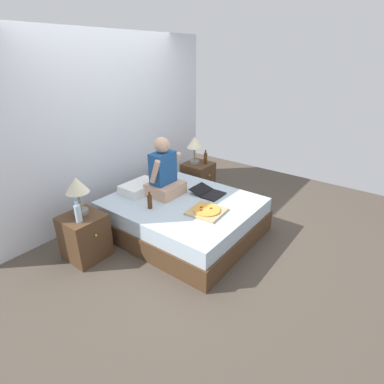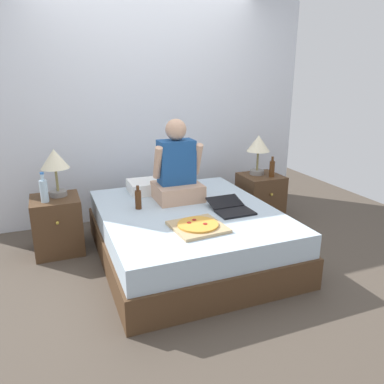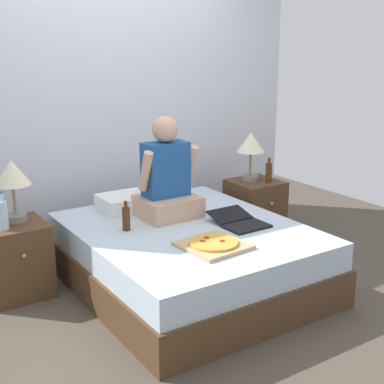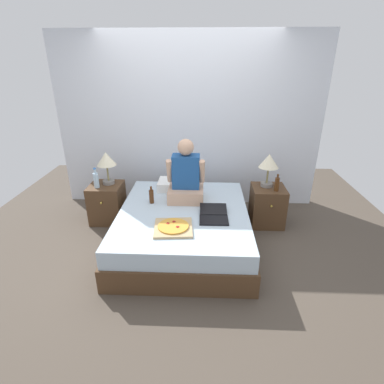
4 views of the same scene
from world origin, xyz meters
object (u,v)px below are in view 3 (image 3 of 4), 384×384
at_px(beer_bottle, 269,172).
at_px(nightstand_left, 16,259).
at_px(pizza_box, 213,244).
at_px(water_bottle, 3,214).
at_px(lamp_on_right_nightstand, 251,146).
at_px(person_seated, 167,180).
at_px(beer_bottle_on_bed, 126,218).
at_px(laptop, 241,222).
at_px(lamp_on_left_nightstand, 12,177).
at_px(nightstand_right, 255,209).
at_px(bed, 188,257).

bearing_deg(beer_bottle, nightstand_left, 177.52).
xyz_separation_m(nightstand_left, pizza_box, (1.04, -1.00, 0.22)).
bearing_deg(water_bottle, lamp_on_right_nightstand, 3.51).
relative_size(person_seated, beer_bottle_on_bed, 3.55).
height_order(nightstand_left, beer_bottle_on_bed, beer_bottle_on_bed).
xyz_separation_m(pizza_box, beer_bottle_on_bed, (-0.33, 0.62, 0.07)).
relative_size(laptop, beer_bottle_on_bed, 1.90).
xyz_separation_m(nightstand_left, lamp_on_left_nightstand, (0.04, 0.05, 0.60)).
distance_m(person_seated, pizza_box, 0.81).
distance_m(lamp_on_left_nightstand, pizza_box, 1.50).
height_order(lamp_on_left_nightstand, lamp_on_right_nightstand, same).
relative_size(nightstand_left, beer_bottle_on_bed, 2.46).
relative_size(nightstand_right, lamp_on_right_nightstand, 1.20).
xyz_separation_m(lamp_on_left_nightstand, beer_bottle_on_bed, (0.67, -0.43, -0.31)).
relative_size(nightstand_right, pizza_box, 1.25).
distance_m(nightstand_left, person_seated, 1.25).
height_order(bed, pizza_box, pizza_box).
bearing_deg(laptop, beer_bottle_on_bed, 154.69).
height_order(lamp_on_right_nightstand, person_seated, person_seated).
bearing_deg(laptop, beer_bottle, 37.84).
relative_size(water_bottle, nightstand_right, 0.51).
bearing_deg(person_seated, nightstand_right, 12.61).
height_order(beer_bottle, pizza_box, beer_bottle).
xyz_separation_m(person_seated, laptop, (0.34, -0.50, -0.27)).
relative_size(nightstand_left, nightstand_right, 1.00).
height_order(nightstand_left, pizza_box, nightstand_left).
bearing_deg(person_seated, beer_bottle_on_bed, -162.11).
bearing_deg(nightstand_left, lamp_on_left_nightstand, 51.37).
distance_m(lamp_on_right_nightstand, beer_bottle_on_bed, 1.59).
distance_m(nightstand_left, nightstand_right, 2.24).
bearing_deg(lamp_on_left_nightstand, beer_bottle, -3.79).
bearing_deg(water_bottle, person_seated, -7.42).
xyz_separation_m(lamp_on_right_nightstand, laptop, (-0.73, -0.80, -0.38)).
height_order(nightstand_left, lamp_on_right_nightstand, lamp_on_right_nightstand).
distance_m(nightstand_left, water_bottle, 0.40).
bearing_deg(beer_bottle_on_bed, water_bottle, 159.51).
relative_size(bed, person_seated, 2.38).
relative_size(bed, laptop, 4.43).
height_order(nightstand_right, beer_bottle_on_bed, beer_bottle_on_bed).
bearing_deg(beer_bottle_on_bed, bed, -24.15).
bearing_deg(laptop, water_bottle, 157.09).
relative_size(nightstand_right, beer_bottle, 2.36).
height_order(bed, nightstand_left, nightstand_left).
relative_size(bed, pizza_box, 4.30).
bearing_deg(laptop, bed, 153.38).
xyz_separation_m(lamp_on_left_nightstand, beer_bottle, (2.27, -0.15, -0.23)).
distance_m(bed, beer_bottle, 1.34).
distance_m(laptop, pizza_box, 0.50).
bearing_deg(water_bottle, laptop, -22.91).
distance_m(bed, person_seated, 0.62).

